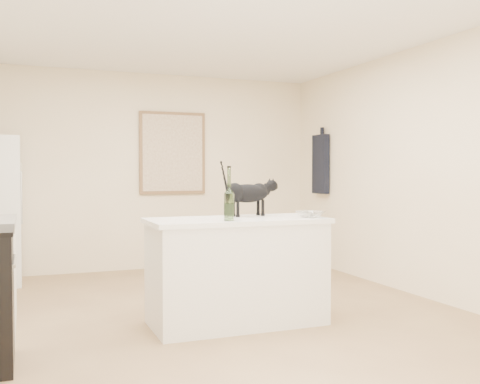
% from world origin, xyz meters
% --- Properties ---
extents(floor, '(5.50, 5.50, 0.00)m').
position_xyz_m(floor, '(0.00, 0.00, 0.00)').
color(floor, '#A07F55').
rests_on(floor, ground).
extents(ceiling, '(5.50, 5.50, 0.00)m').
position_xyz_m(ceiling, '(0.00, 0.00, 2.60)').
color(ceiling, white).
rests_on(ceiling, ground).
extents(wall_back, '(4.50, 0.00, 4.50)m').
position_xyz_m(wall_back, '(0.00, 2.75, 1.30)').
color(wall_back, '#F6E4BF').
rests_on(wall_back, ground).
extents(wall_front, '(4.50, 0.00, 4.50)m').
position_xyz_m(wall_front, '(0.00, -2.75, 1.30)').
color(wall_front, '#F6E4BF').
rests_on(wall_front, ground).
extents(wall_right, '(0.00, 5.50, 5.50)m').
position_xyz_m(wall_right, '(2.25, 0.00, 1.30)').
color(wall_right, '#F6E4BF').
rests_on(wall_right, ground).
extents(island_base, '(1.44, 0.67, 0.86)m').
position_xyz_m(island_base, '(0.10, -0.20, 0.43)').
color(island_base, white).
rests_on(island_base, floor).
extents(island_top, '(1.50, 0.70, 0.04)m').
position_xyz_m(island_top, '(0.10, -0.20, 0.88)').
color(island_top, white).
rests_on(island_top, island_base).
extents(artwork_frame, '(0.90, 0.03, 1.10)m').
position_xyz_m(artwork_frame, '(0.30, 2.72, 1.55)').
color(artwork_frame, brown).
rests_on(artwork_frame, wall_back).
extents(artwork_canvas, '(0.82, 0.00, 1.02)m').
position_xyz_m(artwork_canvas, '(0.30, 2.70, 1.55)').
color(artwork_canvas, beige).
rests_on(artwork_canvas, wall_back).
extents(hanging_garment, '(0.08, 0.34, 0.80)m').
position_xyz_m(hanging_garment, '(2.19, 2.05, 1.40)').
color(hanging_garment, black).
rests_on(hanging_garment, wall_right).
extents(black_cat, '(0.54, 0.24, 0.36)m').
position_xyz_m(black_cat, '(0.27, -0.03, 1.08)').
color(black_cat, black).
rests_on(black_cat, island_top).
extents(wine_bottle, '(0.10, 0.10, 0.39)m').
position_xyz_m(wine_bottle, '(-0.04, -0.39, 1.09)').
color(wine_bottle, '#315622').
rests_on(wine_bottle, island_top).
extents(glass_bowl, '(0.30, 0.30, 0.06)m').
position_xyz_m(glass_bowl, '(0.72, -0.36, 0.93)').
color(glass_bowl, white).
rests_on(glass_bowl, island_top).
extents(fridge_paper, '(0.03, 0.12, 0.16)m').
position_xyz_m(fridge_paper, '(-1.60, 2.40, 1.32)').
color(fridge_paper, silver).
rests_on(fridge_paper, fridge).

